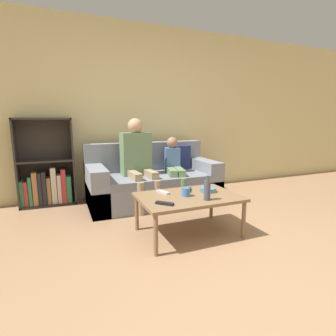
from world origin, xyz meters
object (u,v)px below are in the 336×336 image
at_px(snack_bowl, 208,190).
at_px(bookshelf, 47,175).
at_px(cup_near, 186,192).
at_px(couch, 153,182).
at_px(tv_remote_2, 188,190).
at_px(person_adult, 138,156).
at_px(tv_remote_1, 165,203).
at_px(coffee_table, 188,199).
at_px(person_child, 174,167).
at_px(tv_remote_0, 163,192).
at_px(bottle, 207,190).

bearing_deg(snack_bowl, bookshelf, 135.93).
bearing_deg(cup_near, couch, 87.07).
bearing_deg(tv_remote_2, snack_bowl, -2.95).
xyz_separation_m(person_adult, tv_remote_1, (-0.12, -1.28, -0.26)).
height_order(coffee_table, person_child, person_child).
bearing_deg(tv_remote_0, snack_bowl, -35.43).
bearing_deg(person_adult, tv_remote_0, -93.15).
bearing_deg(couch, tv_remote_0, -103.23).
xyz_separation_m(person_adult, snack_bowl, (0.47, -1.06, -0.25)).
distance_m(tv_remote_0, tv_remote_2, 0.29).
bearing_deg(snack_bowl, tv_remote_2, 146.02).
height_order(person_adult, tv_remote_1, person_adult).
height_order(coffee_table, person_adult, person_adult).
xyz_separation_m(bookshelf, snack_bowl, (1.62, -1.57, 0.01)).
relative_size(couch, cup_near, 20.51).
bearing_deg(couch, snack_bowl, -78.51).
xyz_separation_m(bookshelf, bottle, (1.46, -1.82, 0.09)).
xyz_separation_m(coffee_table, person_child, (0.30, 1.05, 0.14)).
relative_size(tv_remote_0, tv_remote_1, 1.14).
height_order(person_child, cup_near, person_child).
bearing_deg(bookshelf, tv_remote_2, -45.10).
bearing_deg(couch, bottle, -87.20).
relative_size(bookshelf, coffee_table, 1.19).
bearing_deg(tv_remote_0, couch, 57.35).
height_order(person_adult, person_child, person_adult).
relative_size(bookshelf, person_child, 1.29).
distance_m(couch, tv_remote_1, 1.41).
bearing_deg(tv_remote_0, coffee_table, -61.17).
height_order(tv_remote_0, tv_remote_2, same).
distance_m(couch, tv_remote_2, 1.03).
distance_m(bookshelf, tv_remote_1, 2.07).
height_order(couch, bottle, couch).
xyz_separation_m(person_child, snack_bowl, (-0.04, -0.99, -0.08)).
relative_size(coffee_table, tv_remote_0, 5.72).
relative_size(person_child, cup_near, 10.51).
height_order(coffee_table, tv_remote_1, tv_remote_1).
relative_size(person_adult, tv_remote_1, 7.66).
bearing_deg(coffee_table, bookshelf, 130.08).
bearing_deg(person_child, snack_bowl, -80.04).
relative_size(person_child, tv_remote_1, 5.95).
distance_m(cup_near, tv_remote_0, 0.26).
bearing_deg(snack_bowl, person_child, 87.55).
relative_size(coffee_table, person_child, 1.09).
height_order(coffee_table, bottle, bottle).
relative_size(coffee_table, tv_remote_1, 6.49).
bearing_deg(tv_remote_2, tv_remote_0, -152.11).
relative_size(snack_bowl, bottle, 0.70).
xyz_separation_m(cup_near, tv_remote_2, (0.12, 0.17, -0.03)).
relative_size(couch, tv_remote_2, 10.58).
bearing_deg(tv_remote_2, coffee_table, -85.63).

